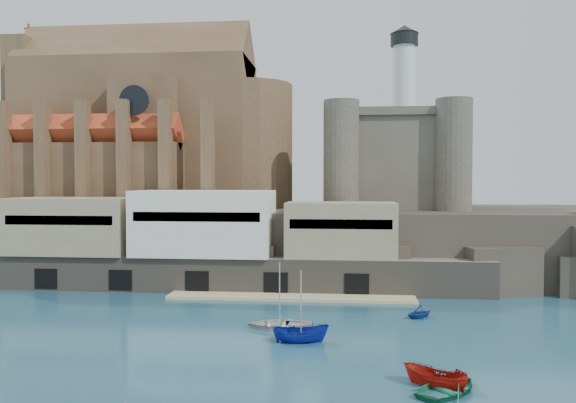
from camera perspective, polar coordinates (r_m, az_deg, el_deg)
The scene contains 10 objects.
ground at distance 51.96m, azimuth -3.91°, elevation -13.79°, with size 300.00×300.00×0.00m, color navy.
promontory at distance 89.56m, azimuth 0.16°, elevation -3.90°, with size 100.00×36.00×10.00m.
quay at distance 75.15m, azimuth -8.67°, elevation -4.19°, with size 70.00×12.00×13.05m.
church at distance 97.10m, azimuth -14.00°, elevation 6.66°, with size 47.00×25.93×30.51m.
castle_keep at distance 90.81m, azimuth 10.57°, elevation 4.60°, with size 21.20×21.20×29.30m.
boat_2 at distance 50.93m, azimuth 1.32°, elevation -14.11°, with size 1.86×1.91×4.95m, color navy.
boat_3 at distance 41.26m, azimuth 16.05°, elevation -18.12°, with size 3.96×1.15×5.54m, color #1A7B54.
boat_5 at distance 41.92m, azimuth 14.72°, elevation -17.77°, with size 1.70×1.74×4.51m, color #9C140A.
boat_6 at distance 55.63m, azimuth -0.86°, elevation -12.72°, with size 4.59×1.33×6.43m, color beige.
boat_7 at distance 61.16m, azimuth 13.17°, elevation -11.42°, with size 2.83×1.73×3.27m, color navy.
Camera 1 is at (8.33, -49.31, 14.14)m, focal length 35.00 mm.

